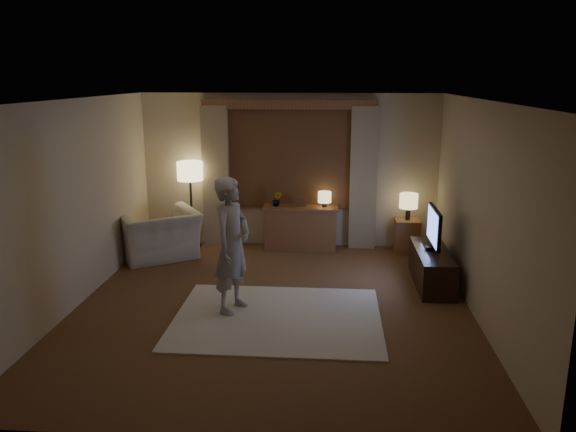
# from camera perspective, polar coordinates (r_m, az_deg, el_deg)

# --- Properties ---
(room) EXTENTS (5.04, 5.54, 2.64)m
(room) POSITION_cam_1_polar(r_m,az_deg,el_deg) (7.36, -1.21, 1.99)
(room) COLOR brown
(room) RESTS_ON ground
(rug) EXTENTS (2.50, 2.00, 0.02)m
(rug) POSITION_cam_1_polar(r_m,az_deg,el_deg) (6.94, -1.07, -10.29)
(rug) COLOR beige
(rug) RESTS_ON floor
(sideboard) EXTENTS (1.20, 0.40, 0.70)m
(sideboard) POSITION_cam_1_polar(r_m,az_deg,el_deg) (9.51, 1.27, -1.32)
(sideboard) COLOR brown
(sideboard) RESTS_ON floor
(picture_frame) EXTENTS (0.16, 0.02, 0.20)m
(picture_frame) POSITION_cam_1_polar(r_m,az_deg,el_deg) (9.40, 1.29, 1.32)
(picture_frame) COLOR brown
(picture_frame) RESTS_ON sideboard
(plant) EXTENTS (0.16, 0.13, 0.30)m
(plant) POSITION_cam_1_polar(r_m,az_deg,el_deg) (9.42, -1.14, 1.66)
(plant) COLOR #999999
(plant) RESTS_ON sideboard
(table_lamp_sideboard) EXTENTS (0.22, 0.22, 0.30)m
(table_lamp_sideboard) POSITION_cam_1_polar(r_m,az_deg,el_deg) (9.37, 3.74, 1.86)
(table_lamp_sideboard) COLOR black
(table_lamp_sideboard) RESTS_ON sideboard
(floor_lamp) EXTENTS (0.43, 0.43, 1.47)m
(floor_lamp) POSITION_cam_1_polar(r_m,az_deg,el_deg) (9.60, -9.92, 4.05)
(floor_lamp) COLOR black
(floor_lamp) RESTS_ON floor
(armchair) EXTENTS (1.57, 1.53, 0.78)m
(armchair) POSITION_cam_1_polar(r_m,az_deg,el_deg) (9.26, -13.04, -1.86)
(armchair) COLOR beige
(armchair) RESTS_ON floor
(side_table) EXTENTS (0.40, 0.40, 0.56)m
(side_table) POSITION_cam_1_polar(r_m,az_deg,el_deg) (9.55, 11.97, -2.00)
(side_table) COLOR brown
(side_table) RESTS_ON floor
(table_lamp_side) EXTENTS (0.30, 0.30, 0.44)m
(table_lamp_side) POSITION_cam_1_polar(r_m,az_deg,el_deg) (9.41, 12.15, 1.44)
(table_lamp_side) COLOR black
(table_lamp_side) RESTS_ON side_table
(tv_stand) EXTENTS (0.45, 1.40, 0.50)m
(tv_stand) POSITION_cam_1_polar(r_m,az_deg,el_deg) (8.18, 14.38, -5.09)
(tv_stand) COLOR black
(tv_stand) RESTS_ON floor
(tv) EXTENTS (0.20, 0.84, 0.60)m
(tv) POSITION_cam_1_polar(r_m,az_deg,el_deg) (8.01, 14.62, -1.14)
(tv) COLOR black
(tv) RESTS_ON tv_stand
(person) EXTENTS (0.60, 0.72, 1.68)m
(person) POSITION_cam_1_polar(r_m,az_deg,el_deg) (6.90, -5.71, -2.95)
(person) COLOR gray
(person) RESTS_ON rug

